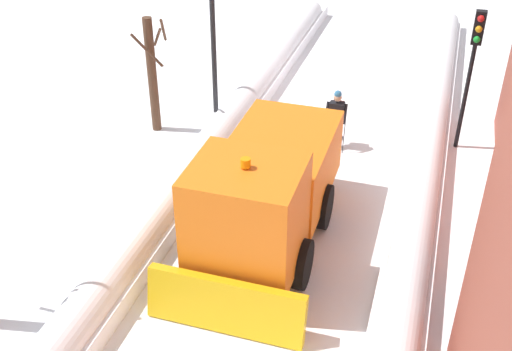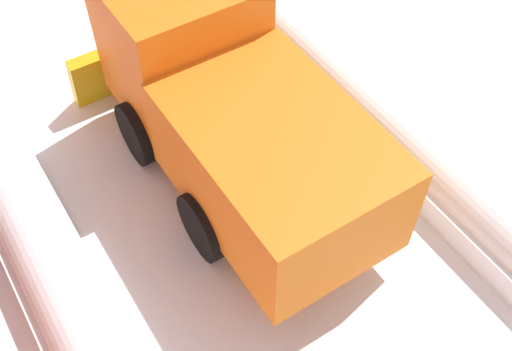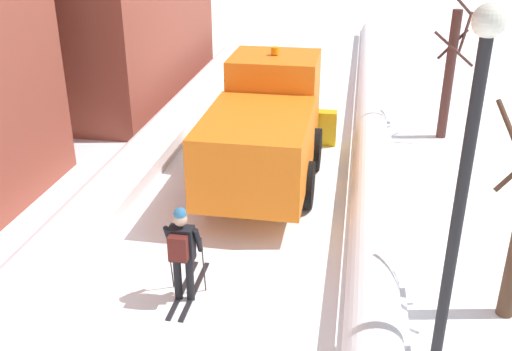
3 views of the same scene
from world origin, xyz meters
TOP-DOWN VIEW (x-y plane):
  - ground_plane at (0.00, 10.00)m, footprint 80.00×80.00m
  - snowbank_left at (-2.93, 10.00)m, footprint 1.10×36.00m
  - snowbank_right at (2.93, 10.00)m, footprint 1.10×36.00m
  - plow_truck at (0.35, 8.88)m, footprint 3.20×5.98m

SIDE VIEW (x-z plane):
  - ground_plane at x=0.00m, z-range 0.00..0.00m
  - snowbank_right at x=2.93m, z-range -0.09..0.82m
  - snowbank_left at x=-2.93m, z-range -0.08..0.87m
  - plow_truck at x=0.35m, z-range -0.08..3.04m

